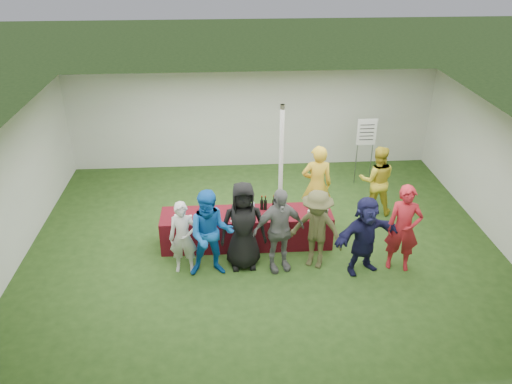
{
  "coord_description": "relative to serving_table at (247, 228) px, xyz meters",
  "views": [
    {
      "loc": [
        -0.74,
        -9.07,
        6.06
      ],
      "look_at": [
        -0.15,
        -0.04,
        1.25
      ],
      "focal_mm": 35.0,
      "sensor_mm": 36.0,
      "label": 1
    }
  ],
  "objects": [
    {
      "name": "tent",
      "position": [
        0.85,
        1.24,
        0.98
      ],
      "size": [
        10.0,
        10.0,
        10.0
      ],
      "color": "white",
      "rests_on": "ground"
    },
    {
      "name": "ground",
      "position": [
        0.35,
        0.04,
        -0.38
      ],
      "size": [
        60.0,
        60.0,
        0.0
      ],
      "primitive_type": "plane",
      "color": "#284719",
      "rests_on": "ground"
    },
    {
      "name": "customer_1",
      "position": [
        -0.73,
        -1.01,
        0.53
      ],
      "size": [
        0.9,
        0.71,
        1.82
      ],
      "primitive_type": "imported",
      "rotation": [
        0.0,
        0.0,
        0.02
      ],
      "color": "blue",
      "rests_on": "ground"
    },
    {
      "name": "staff_pourer",
      "position": [
        1.62,
        0.81,
        0.57
      ],
      "size": [
        0.7,
        0.46,
        1.9
      ],
      "primitive_type": "imported",
      "rotation": [
        0.0,
        0.0,
        3.13
      ],
      "color": "gold",
      "rests_on": "ground"
    },
    {
      "name": "serving_table",
      "position": [
        0.0,
        0.0,
        0.0
      ],
      "size": [
        3.6,
        0.8,
        0.75
      ],
      "primitive_type": "cube",
      "color": "#5C1113",
      "rests_on": "ground"
    },
    {
      "name": "water_bottle",
      "position": [
        0.15,
        0.08,
        0.48
      ],
      "size": [
        0.07,
        0.07,
        0.23
      ],
      "color": "silver",
      "rests_on": "serving_table"
    },
    {
      "name": "customer_0",
      "position": [
        -1.27,
        -0.87,
        0.38
      ],
      "size": [
        0.57,
        0.39,
        1.52
      ],
      "primitive_type": "imported",
      "rotation": [
        0.0,
        0.0,
        -0.04
      ],
      "color": "beige",
      "rests_on": "ground"
    },
    {
      "name": "customer_2",
      "position": [
        -0.1,
        -0.78,
        0.55
      ],
      "size": [
        0.93,
        0.63,
        1.85
      ],
      "primitive_type": "imported",
      "rotation": [
        0.0,
        0.0,
        0.04
      ],
      "color": "black",
      "rests_on": "ground"
    },
    {
      "name": "customer_4",
      "position": [
        1.33,
        -0.87,
        0.47
      ],
      "size": [
        1.25,
        1.07,
        1.68
      ],
      "primitive_type": "imported",
      "rotation": [
        0.0,
        0.0,
        -0.5
      ],
      "color": "#484727",
      "rests_on": "ground"
    },
    {
      "name": "wine_glasses",
      "position": [
        -0.42,
        -0.26,
        0.49
      ],
      "size": [
        2.79,
        0.12,
        0.16
      ],
      "color": "silver",
      "rests_on": "serving_table"
    },
    {
      "name": "staff_back",
      "position": [
        3.09,
        1.14,
        0.47
      ],
      "size": [
        0.91,
        0.76,
        1.7
      ],
      "primitive_type": "imported",
      "rotation": [
        0.0,
        0.0,
        2.99
      ],
      "color": "gold",
      "rests_on": "ground"
    },
    {
      "name": "dump_bucket",
      "position": [
        1.57,
        -0.22,
        0.46
      ],
      "size": [
        0.23,
        0.23,
        0.18
      ],
      "primitive_type": "cylinder",
      "color": "slate",
      "rests_on": "serving_table"
    },
    {
      "name": "wine_list_sign",
      "position": [
        3.21,
        2.69,
        0.94
      ],
      "size": [
        0.5,
        0.03,
        1.8
      ],
      "color": "slate",
      "rests_on": "ground"
    },
    {
      "name": "customer_5",
      "position": [
        2.23,
        -1.1,
        0.44
      ],
      "size": [
        1.58,
        0.97,
        1.63
      ],
      "primitive_type": "imported",
      "rotation": [
        0.0,
        0.0,
        0.35
      ],
      "color": "#17183E",
      "rests_on": "ground"
    },
    {
      "name": "customer_3",
      "position": [
        0.58,
        -0.92,
        0.51
      ],
      "size": [
        1.12,
        0.68,
        1.78
      ],
      "primitive_type": "imported",
      "rotation": [
        0.0,
        0.0,
        0.25
      ],
      "color": "slate",
      "rests_on": "ground"
    },
    {
      "name": "bar_towel",
      "position": [
        1.61,
        0.05,
        0.39
      ],
      "size": [
        0.25,
        0.18,
        0.03
      ],
      "primitive_type": "cube",
      "color": "white",
      "rests_on": "serving_table"
    },
    {
      "name": "wine_bottles",
      "position": [
        0.57,
        0.14,
        0.5
      ],
      "size": [
        0.53,
        0.16,
        0.32
      ],
      "color": "black",
      "rests_on": "serving_table"
    },
    {
      "name": "customer_6",
      "position": [
        2.99,
        -1.05,
        0.53
      ],
      "size": [
        0.75,
        0.59,
        1.81
      ],
      "primitive_type": "imported",
      "rotation": [
        0.0,
        0.0,
        -0.26
      ],
      "color": "#A81B24",
      "rests_on": "ground"
    }
  ]
}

